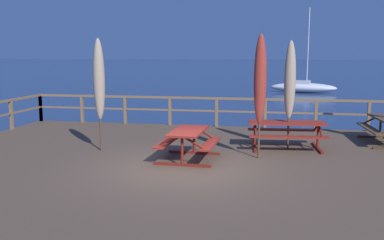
{
  "coord_description": "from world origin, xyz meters",
  "views": [
    {
      "loc": [
        1.96,
        -9.64,
        3.52
      ],
      "look_at": [
        0.0,
        0.91,
        1.87
      ],
      "focal_mm": 39.97,
      "sensor_mm": 36.0,
      "label": 1
    }
  ],
  "objects_px": {
    "patio_umbrella_short_back": "(260,80)",
    "sailboat_distant": "(303,87)",
    "patio_umbrella_tall_mid_right": "(290,81)",
    "picnic_table_mid_left": "(188,138)",
    "patio_umbrella_tall_mid_left": "(99,80)",
    "picnic_table_back_left": "(286,129)"
  },
  "relations": [
    {
      "from": "patio_umbrella_tall_mid_left",
      "to": "sailboat_distant",
      "type": "relative_size",
      "value": 0.4
    },
    {
      "from": "patio_umbrella_tall_mid_left",
      "to": "picnic_table_mid_left",
      "type": "bearing_deg",
      "value": -12.68
    },
    {
      "from": "picnic_table_back_left",
      "to": "sailboat_distant",
      "type": "distance_m",
      "value": 28.89
    },
    {
      "from": "patio_umbrella_tall_mid_left",
      "to": "sailboat_distant",
      "type": "distance_m",
      "value": 31.01
    },
    {
      "from": "sailboat_distant",
      "to": "picnic_table_back_left",
      "type": "bearing_deg",
      "value": -94.86
    },
    {
      "from": "picnic_table_mid_left",
      "to": "patio_umbrella_tall_mid_left",
      "type": "height_order",
      "value": "patio_umbrella_tall_mid_left"
    },
    {
      "from": "picnic_table_mid_left",
      "to": "patio_umbrella_short_back",
      "type": "bearing_deg",
      "value": 15.4
    },
    {
      "from": "picnic_table_mid_left",
      "to": "patio_umbrella_tall_mid_right",
      "type": "relative_size",
      "value": 0.57
    },
    {
      "from": "patio_umbrella_tall_mid_right",
      "to": "picnic_table_back_left",
      "type": "bearing_deg",
      "value": 141.92
    },
    {
      "from": "patio_umbrella_short_back",
      "to": "sailboat_distant",
      "type": "height_order",
      "value": "sailboat_distant"
    },
    {
      "from": "patio_umbrella_tall_mid_right",
      "to": "patio_umbrella_short_back",
      "type": "distance_m",
      "value": 1.51
    },
    {
      "from": "picnic_table_back_left",
      "to": "patio_umbrella_short_back",
      "type": "distance_m",
      "value": 2.1
    },
    {
      "from": "picnic_table_back_left",
      "to": "patio_umbrella_tall_mid_right",
      "type": "bearing_deg",
      "value": -38.08
    },
    {
      "from": "patio_umbrella_short_back",
      "to": "picnic_table_back_left",
      "type": "bearing_deg",
      "value": 61.02
    },
    {
      "from": "picnic_table_mid_left",
      "to": "patio_umbrella_short_back",
      "type": "height_order",
      "value": "patio_umbrella_short_back"
    },
    {
      "from": "patio_umbrella_tall_mid_right",
      "to": "patio_umbrella_short_back",
      "type": "bearing_deg",
      "value": -121.3
    },
    {
      "from": "picnic_table_mid_left",
      "to": "picnic_table_back_left",
      "type": "distance_m",
      "value": 3.07
    },
    {
      "from": "picnic_table_mid_left",
      "to": "sailboat_distant",
      "type": "bearing_deg",
      "value": 80.85
    },
    {
      "from": "sailboat_distant",
      "to": "patio_umbrella_tall_mid_left",
      "type": "bearing_deg",
      "value": -104.07
    },
    {
      "from": "picnic_table_mid_left",
      "to": "patio_umbrella_short_back",
      "type": "xyz_separation_m",
      "value": [
        1.75,
        0.48,
        1.46
      ]
    },
    {
      "from": "patio_umbrella_short_back",
      "to": "patio_umbrella_tall_mid_left",
      "type": "bearing_deg",
      "value": 178.65
    },
    {
      "from": "patio_umbrella_tall_mid_left",
      "to": "patio_umbrella_tall_mid_right",
      "type": "bearing_deg",
      "value": 13.03
    }
  ]
}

